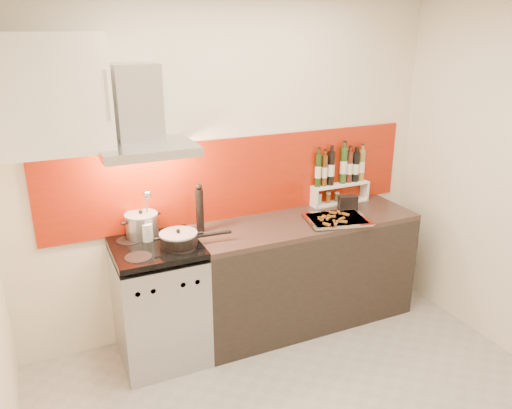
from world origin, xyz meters
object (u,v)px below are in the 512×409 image
range_stove (160,304)px  counter (304,271)px  saute_pan (180,239)px  stock_pot (142,225)px  baking_tray (336,219)px  pepper_mill (200,209)px

range_stove → counter: bearing=0.2°
saute_pan → stock_pot: bearing=126.9°
stock_pot → saute_pan: 0.34m
stock_pot → baking_tray: size_ratio=0.43×
stock_pot → saute_pan: bearing=-53.1°
range_stove → pepper_mill: bearing=18.3°
range_stove → pepper_mill: pepper_mill is taller
counter → baking_tray: bearing=-31.7°
saute_pan → baking_tray: size_ratio=0.93×
range_stove → counter: (1.20, 0.00, 0.01)m
pepper_mill → baking_tray: bearing=-13.2°
range_stove → stock_pot: size_ratio=3.87×
pepper_mill → range_stove: bearing=-161.7°
pepper_mill → baking_tray: pepper_mill is taller
pepper_mill → stock_pot: bearing=170.6°
saute_pan → range_stove: bearing=153.7°
stock_pot → saute_pan: stock_pot is taller
stock_pot → pepper_mill: 0.43m
stock_pot → baking_tray: 1.49m
counter → pepper_mill: size_ratio=4.87×
range_stove → saute_pan: 0.54m
baking_tray → range_stove: bearing=175.1°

